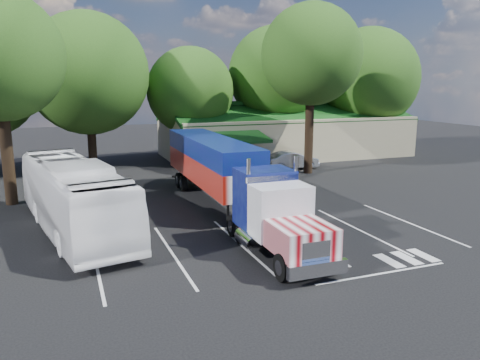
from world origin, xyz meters
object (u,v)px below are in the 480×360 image
object	(u,v)px
semi_truck	(224,171)
bicycle	(206,183)
silver_sedan	(292,160)
tour_bus	(74,196)
woman	(246,204)

from	to	relation	value
semi_truck	bicycle	bearing A→B (deg)	84.21
bicycle	silver_sedan	distance (m)	10.52
tour_bus	woman	bearing A→B (deg)	-21.09
tour_bus	bicycle	bearing A→B (deg)	25.34
semi_truck	silver_sedan	bearing A→B (deg)	48.16
woman	bicycle	size ratio (longest dim) A/B	1.06
semi_truck	bicycle	size ratio (longest dim) A/B	11.11
semi_truck	silver_sedan	xyz separation A→B (m)	(9.84, 10.75, -1.59)
woman	silver_sedan	xyz separation A→B (m)	(9.40, 13.09, -0.18)
bicycle	tour_bus	bearing A→B (deg)	-168.43
tour_bus	silver_sedan	bearing A→B (deg)	21.72
tour_bus	silver_sedan	distance (m)	21.42
bicycle	silver_sedan	xyz separation A→B (m)	(9.20, 5.09, 0.30)
tour_bus	silver_sedan	xyz separation A→B (m)	(18.00, 11.56, -1.02)
semi_truck	silver_sedan	size ratio (longest dim) A/B	4.27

